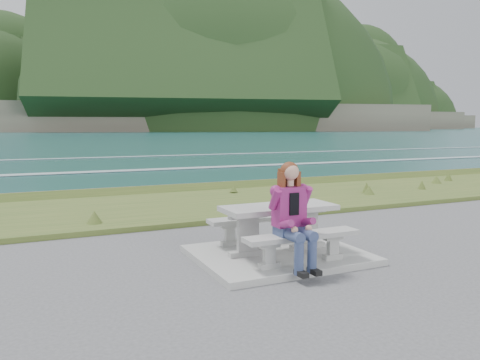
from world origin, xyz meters
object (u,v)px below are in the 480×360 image
object	(u,v)px
picnic_table	(279,216)
bench_landward	(302,240)
seated_woman	(295,230)
bench_seaward	(259,222)

from	to	relation	value
picnic_table	bench_landward	size ratio (longest dim) A/B	1.00
bench_landward	seated_woman	world-z (taller)	seated_woman
seated_woman	bench_landward	bearing A→B (deg)	33.15
bench_seaward	seated_woman	distance (m)	1.57
picnic_table	seated_woman	world-z (taller)	seated_woman
bench_seaward	bench_landward	bearing A→B (deg)	-90.00
bench_landward	bench_seaward	world-z (taller)	same
bench_landward	seated_woman	distance (m)	0.32
bench_landward	seated_woman	size ratio (longest dim) A/B	1.21
bench_seaward	seated_woman	world-z (taller)	seated_woman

